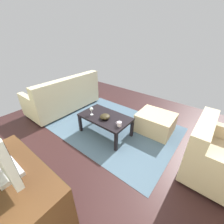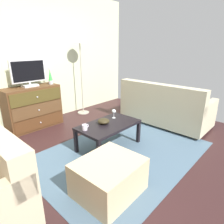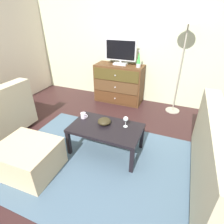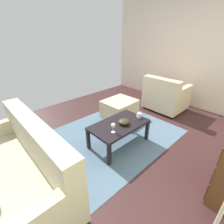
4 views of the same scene
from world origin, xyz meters
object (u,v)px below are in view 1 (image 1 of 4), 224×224
ottoman (155,123)px  armchair (217,157)px  wine_glass (91,109)px  coffee_table (105,118)px  bowl_decorative (105,117)px  dresser (26,200)px  mug (119,124)px  couch_large (64,97)px

ottoman → armchair: bearing=155.7°
wine_glass → armchair: bearing=-170.9°
coffee_table → bowl_decorative: (-0.05, 0.06, 0.09)m
dresser → ottoman: dresser is taller
dresser → mug: 1.59m
coffee_table → couch_large: (1.52, -0.15, -0.02)m
bowl_decorative → ottoman: bowl_decorative is taller
dresser → coffee_table: (0.42, -1.68, -0.05)m
coffee_table → wine_glass: (0.25, 0.11, 0.17)m
dresser → couch_large: size_ratio=0.58×
wine_glass → bowl_decorative: (-0.30, -0.05, -0.07)m
coffee_table → armchair: bearing=-173.2°
wine_glass → bowl_decorative: wine_glass is taller
dresser → coffee_table: size_ratio=1.05×
wine_glass → mug: bearing=-178.2°
wine_glass → bowl_decorative: bearing=-170.2°
bowl_decorative → ottoman: size_ratio=0.27×
coffee_table → wine_glass: size_ratio=6.28×
dresser → armchair: size_ratio=1.16×
wine_glass → bowl_decorative: 0.31m
coffee_table → mug: size_ratio=8.64×
couch_large → wine_glass: bearing=168.5°
coffee_table → bowl_decorative: 0.12m
wine_glass → ottoman: wine_glass is taller
armchair → ottoman: bearing=-24.3°
armchair → wine_glass: bearing=9.1°
coffee_table → dresser: bearing=104.1°
wine_glass → couch_large: 1.31m
coffee_table → mug: mug is taller
ottoman → wine_glass: bearing=39.8°
mug → ottoman: (-0.34, -0.81, -0.26)m
wine_glass → mug: 0.66m
wine_glass → couch_large: (1.27, -0.26, -0.19)m
coffee_table → mug: 0.43m
mug → ottoman: size_ratio=0.16×
mug → ottoman: mug is taller
dresser → coffee_table: dresser is taller
dresser → couch_large: bearing=-43.2°
coffee_table → wine_glass: 0.32m
armchair → coffee_table: bearing=6.8°
coffee_table → bowl_decorative: size_ratio=5.26×
mug → bowl_decorative: size_ratio=0.61×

